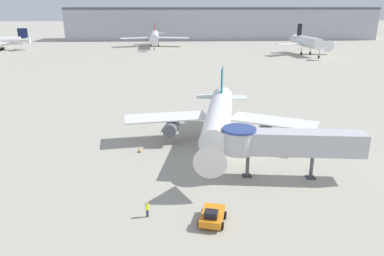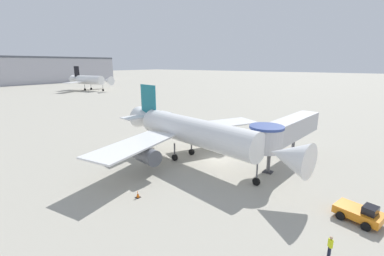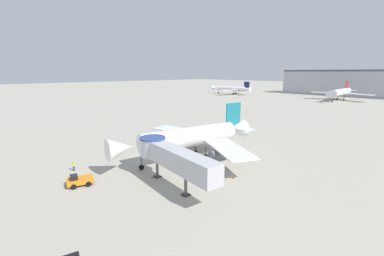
# 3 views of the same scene
# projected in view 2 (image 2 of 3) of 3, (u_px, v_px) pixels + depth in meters

# --- Properties ---
(ground_plane) EXTENTS (800.00, 800.00, 0.00)m
(ground_plane) POSITION_uv_depth(u_px,v_px,m) (217.00, 159.00, 37.09)
(ground_plane) COLOR #A8A393
(main_airplane) EXTENTS (29.44, 29.58, 10.15)m
(main_airplane) POSITION_uv_depth(u_px,v_px,m) (192.00, 132.00, 35.54)
(main_airplane) COLOR white
(main_airplane) RESTS_ON ground_plane
(jet_bridge) EXTENTS (17.13, 4.94, 6.32)m
(jet_bridge) POSITION_uv_depth(u_px,v_px,m) (284.00, 131.00, 34.50)
(jet_bridge) COLOR #B7B7BC
(jet_bridge) RESTS_ON ground_plane
(pushback_tug_orange) EXTENTS (3.12, 4.06, 1.71)m
(pushback_tug_orange) POSITION_uv_depth(u_px,v_px,m) (360.00, 213.00, 22.52)
(pushback_tug_orange) COLOR orange
(pushback_tug_orange) RESTS_ON ground_plane
(traffic_cone_port_wing) EXTENTS (0.47, 0.47, 0.78)m
(traffic_cone_port_wing) POSITION_uv_depth(u_px,v_px,m) (138.00, 194.00, 26.50)
(traffic_cone_port_wing) COLOR black
(traffic_cone_port_wing) RESTS_ON ground_plane
(traffic_cone_starboard_wing) EXTENTS (0.36, 0.36, 0.60)m
(traffic_cone_starboard_wing) POSITION_uv_depth(u_px,v_px,m) (238.00, 142.00, 44.32)
(traffic_cone_starboard_wing) COLOR black
(traffic_cone_starboard_wing) RESTS_ON ground_plane
(ground_crew_marshaller) EXTENTS (0.37, 0.36, 1.69)m
(ground_crew_marshaller) POSITION_uv_depth(u_px,v_px,m) (330.00, 245.00, 18.20)
(ground_crew_marshaller) COLOR #1E2338
(ground_crew_marshaller) RESTS_ON ground_plane
(background_jet_black_tail) EXTENTS (27.76, 27.76, 12.05)m
(background_jet_black_tail) POSITION_uv_depth(u_px,v_px,m) (89.00, 80.00, 130.37)
(background_jet_black_tail) COLOR white
(background_jet_black_tail) RESTS_ON ground_plane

